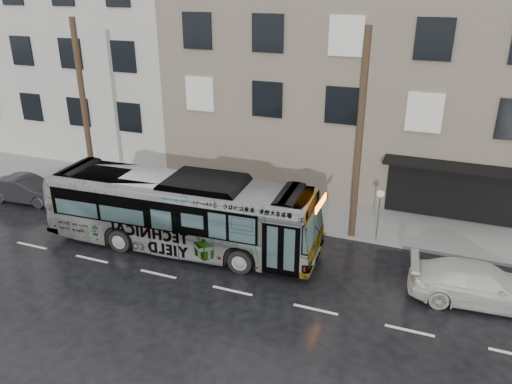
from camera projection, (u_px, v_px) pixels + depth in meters
ground at (189, 245)px, 21.84m from camera, size 120.00×120.00×0.00m
sidewalk at (233, 202)px, 26.02m from camera, size 90.00×3.60×0.15m
building_taupe at (364, 78)px, 28.96m from camera, size 20.00×12.00×11.00m
building_grey at (59, 21)px, 36.96m from camera, size 26.00×15.00×16.00m
utility_pole_front at (359, 139)px, 20.71m from camera, size 0.30×0.30×9.00m
utility_pole_rear at (84, 110)px, 25.38m from camera, size 0.30×0.30×9.00m
sign_post at (379, 214)px, 21.62m from camera, size 0.06×0.06×2.40m
bus at (181, 212)px, 21.14m from camera, size 12.02×3.35×3.32m
white_sedan at (480, 284)px, 17.75m from camera, size 5.11×2.50×1.43m
dark_sedan at (26, 189)px, 26.02m from camera, size 4.22×1.78×1.35m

